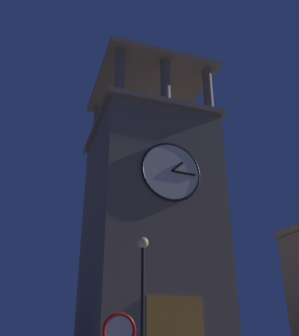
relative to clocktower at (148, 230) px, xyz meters
The scene contains 2 objects.
clocktower is the anchor object (origin of this frame).
street_lamp 12.04m from the clocktower, 70.38° to the left, with size 0.44×0.44×5.64m.
Camera 1 is at (8.11, 21.28, 2.05)m, focal length 40.09 mm.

